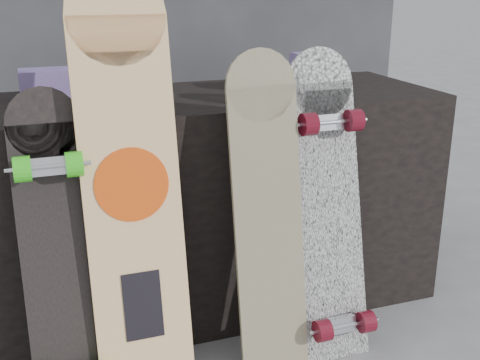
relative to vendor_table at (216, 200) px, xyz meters
name	(u,v)px	position (x,y,z in m)	size (l,w,h in m)	color
vendor_table	(216,200)	(0.00, 0.00, 0.00)	(1.60, 0.60, 0.80)	black
merch_box_purple	(47,84)	(-0.56, 0.12, 0.45)	(0.18, 0.12, 0.10)	#533771
merch_box_small	(313,69)	(0.42, 0.06, 0.46)	(0.14, 0.14, 0.12)	#533771
merch_box_flat	(259,79)	(0.21, 0.10, 0.43)	(0.22, 0.10, 0.06)	#D1B78C
longboard_geisha	(131,178)	(-0.37, -0.39, 0.25)	(0.28, 0.26, 1.24)	beige
longboard_celtic	(267,208)	(0.03, -0.45, 0.13)	(0.22, 0.20, 1.00)	beige
longboard_cascadia	(329,203)	(0.25, -0.42, 0.11)	(0.23, 0.31, 0.99)	white
skateboard_dark	(58,251)	(-0.59, -0.41, 0.07)	(0.20, 0.29, 0.92)	black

